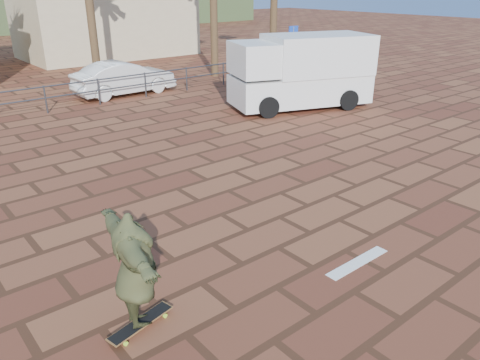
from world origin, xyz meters
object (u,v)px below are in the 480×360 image
at_px(campervan, 302,70).
at_px(car_white, 124,78).
at_px(longboard, 141,323).
at_px(skateboarder, 135,270).

height_order(campervan, car_white, campervan).
bearing_deg(car_white, longboard, 152.93).
distance_m(longboard, car_white, 14.83).
bearing_deg(campervan, skateboarder, -126.25).
bearing_deg(longboard, car_white, 51.63).
bearing_deg(skateboarder, car_white, -15.60).
height_order(skateboarder, campervan, campervan).
xyz_separation_m(skateboarder, campervan, (10.58, 7.17, 0.44)).
relative_size(longboard, skateboarder, 0.50).
bearing_deg(skateboarder, campervan, -45.54).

